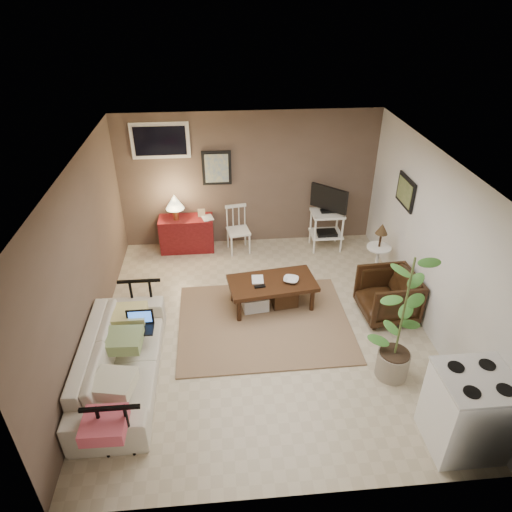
{
  "coord_description": "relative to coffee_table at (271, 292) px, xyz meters",
  "views": [
    {
      "loc": [
        -0.54,
        -4.97,
        4.23
      ],
      "look_at": [
        -0.07,
        0.35,
        0.96
      ],
      "focal_mm": 32.0,
      "sensor_mm": 36.0,
      "label": 1
    }
  ],
  "objects": [
    {
      "name": "floor",
      "position": [
        -0.17,
        -0.45,
        -0.27
      ],
      "size": [
        5.0,
        5.0,
        0.0
      ],
      "primitive_type": "plane",
      "color": "#C1B293",
      "rests_on": "ground"
    },
    {
      "name": "art_back",
      "position": [
        -0.72,
        2.03,
        1.18
      ],
      "size": [
        0.5,
        0.03,
        0.6
      ],
      "primitive_type": "cube",
      "color": "black"
    },
    {
      "name": "art_right",
      "position": [
        2.05,
        0.6,
        1.25
      ],
      "size": [
        0.03,
        0.6,
        0.45
      ],
      "primitive_type": "cube",
      "color": "black"
    },
    {
      "name": "window",
      "position": [
        -1.62,
        2.03,
        1.68
      ],
      "size": [
        0.96,
        0.03,
        0.6
      ],
      "primitive_type": "cube",
      "color": "white"
    },
    {
      "name": "rug",
      "position": [
        -0.15,
        -0.38,
        -0.25
      ],
      "size": [
        2.44,
        1.96,
        0.02
      ],
      "primitive_type": "cube",
      "rotation": [
        0.0,
        0.0,
        0.01
      ],
      "color": "#907053",
      "rests_on": "floor"
    },
    {
      "name": "coffee_table",
      "position": [
        0.0,
        0.0,
        0.0
      ],
      "size": [
        1.33,
        0.81,
        0.48
      ],
      "color": "#371B0F",
      "rests_on": "floor"
    },
    {
      "name": "sofa",
      "position": [
        -1.97,
        -1.28,
        0.16
      ],
      "size": [
        0.64,
        2.19,
        0.86
      ],
      "primitive_type": "imported",
      "rotation": [
        0.0,
        0.0,
        1.57
      ],
      "color": "beige",
      "rests_on": "floor"
    },
    {
      "name": "sofa_pillows",
      "position": [
        -1.92,
        -1.54,
        0.26
      ],
      "size": [
        0.42,
        2.08,
        0.15
      ],
      "primitive_type": null,
      "color": "beige",
      "rests_on": "sofa"
    },
    {
      "name": "sofa_end_rails",
      "position": [
        -1.85,
        -1.28,
        0.1
      ],
      "size": [
        0.59,
        2.19,
        0.74
      ],
      "primitive_type": null,
      "color": "black",
      "rests_on": "floor"
    },
    {
      "name": "laptop",
      "position": [
        -1.76,
        -0.91,
        0.29
      ],
      "size": [
        0.34,
        0.25,
        0.23
      ],
      "color": "black",
      "rests_on": "sofa"
    },
    {
      "name": "red_console",
      "position": [
        -1.32,
        1.82,
        0.11
      ],
      "size": [
        0.94,
        0.42,
        1.09
      ],
      "color": "maroon",
      "rests_on": "floor"
    },
    {
      "name": "spindle_chair",
      "position": [
        -0.4,
        1.7,
        0.13
      ],
      "size": [
        0.44,
        0.44,
        0.84
      ],
      "color": "white",
      "rests_on": "floor"
    },
    {
      "name": "tv_stand",
      "position": [
        1.18,
        1.65,
        0.36
      ],
      "size": [
        0.56,
        0.53,
        1.18
      ],
      "color": "white",
      "rests_on": "floor"
    },
    {
      "name": "side_table",
      "position": [
        1.77,
        0.57,
        0.36
      ],
      "size": [
        0.38,
        0.38,
        1.02
      ],
      "color": "white",
      "rests_on": "floor"
    },
    {
      "name": "armchair",
      "position": [
        1.63,
        -0.35,
        0.12
      ],
      "size": [
        0.74,
        0.79,
        0.77
      ],
      "primitive_type": "imported",
      "rotation": [
        0.0,
        0.0,
        -1.51
      ],
      "color": "black",
      "rests_on": "floor"
    },
    {
      "name": "potted_plant",
      "position": [
        1.32,
        -1.51,
        0.66
      ],
      "size": [
        0.44,
        0.44,
        1.74
      ],
      "color": "gray",
      "rests_on": "floor"
    },
    {
      "name": "stove",
      "position": [
        1.71,
        -2.51,
        0.21
      ],
      "size": [
        0.73,
        0.68,
        0.95
      ],
      "color": "white",
      "rests_on": "floor"
    },
    {
      "name": "bowl",
      "position": [
        0.28,
        -0.02,
        0.29
      ],
      "size": [
        0.22,
        0.12,
        0.22
      ],
      "primitive_type": "imported",
      "rotation": [
        0.0,
        0.0,
        -0.34
      ],
      "color": "#371B0F",
      "rests_on": "coffee_table"
    },
    {
      "name": "book_table",
      "position": [
        -0.28,
        0.06,
        0.3
      ],
      "size": [
        0.17,
        0.02,
        0.23
      ],
      "primitive_type": "imported",
      "rotation": [
        0.0,
        0.0,
        -0.04
      ],
      "color": "#371B0F",
      "rests_on": "coffee_table"
    },
    {
      "name": "book_console",
      "position": [
        -1.01,
        1.74,
        0.48
      ],
      "size": [
        0.18,
        0.07,
        0.24
      ],
      "primitive_type": "imported",
      "rotation": [
        0.0,
        0.0,
        0.25
      ],
      "color": "#371B0F",
      "rests_on": "red_console"
    }
  ]
}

